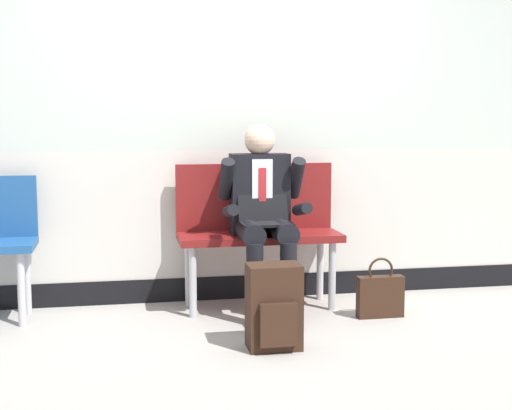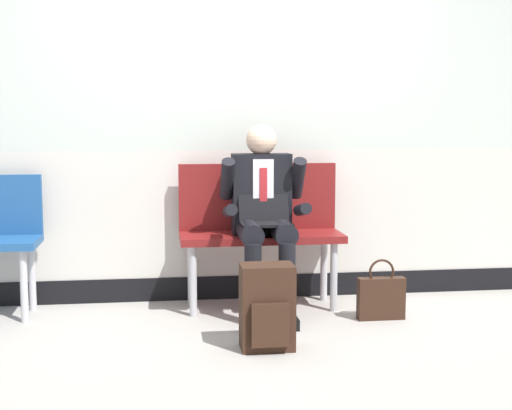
# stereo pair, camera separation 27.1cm
# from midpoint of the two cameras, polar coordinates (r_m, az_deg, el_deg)

# --- Properties ---
(ground_plane) EXTENTS (18.00, 18.00, 0.00)m
(ground_plane) POSITION_cam_midpoint_polar(r_m,az_deg,el_deg) (4.81, -2.25, -9.01)
(ground_plane) COLOR #9E9991
(station_wall) EXTENTS (5.41, 0.14, 2.83)m
(station_wall) POSITION_cam_midpoint_polar(r_m,az_deg,el_deg) (5.23, -3.34, 7.80)
(station_wall) COLOR beige
(station_wall) RESTS_ON ground
(bench_with_person) EXTENTS (1.12, 0.42, 1.00)m
(bench_with_person) POSITION_cam_midpoint_polar(r_m,az_deg,el_deg) (5.03, -1.43, -1.44)
(bench_with_person) COLOR maroon
(bench_with_person) RESTS_ON ground
(person_seated) EXTENTS (0.57, 0.70, 1.28)m
(person_seated) POSITION_cam_midpoint_polar(r_m,az_deg,el_deg) (4.82, -1.03, -0.57)
(person_seated) COLOR black
(person_seated) RESTS_ON ground
(backpack) EXTENTS (0.30, 0.25, 0.49)m
(backpack) POSITION_cam_midpoint_polar(r_m,az_deg,el_deg) (4.15, -0.44, -8.15)
(backpack) COLOR #331E14
(backpack) RESTS_ON ground
(handbag) EXTENTS (0.31, 0.08, 0.40)m
(handbag) POSITION_cam_midpoint_polar(r_m,az_deg,el_deg) (4.86, 8.24, -7.09)
(handbag) COLOR #331E14
(handbag) RESTS_ON ground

